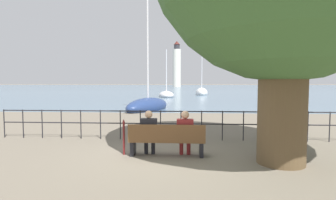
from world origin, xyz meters
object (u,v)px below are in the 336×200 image
closed_umbrella (124,135)px  sailboat_2 (276,96)px  seated_person_left (149,131)px  harbor_lighthouse (177,66)px  seated_person_right (185,131)px  park_bench (167,140)px  sailboat_0 (166,95)px  sailboat_1 (202,93)px  sailboat_3 (148,106)px

closed_umbrella → sailboat_2: sailboat_2 is taller
seated_person_left → harbor_lighthouse: size_ratio=0.05×
seated_person_right → closed_umbrella: bearing=179.7°
park_bench → sailboat_0: sailboat_0 is taller
park_bench → closed_umbrella: bearing=175.9°
park_bench → seated_person_right: size_ratio=1.67×
closed_umbrella → harbor_lighthouse: harbor_lighthouse is taller
sailboat_1 → sailboat_3: 26.61m
seated_person_left → closed_umbrella: bearing=179.2°
seated_person_right → sailboat_2: size_ratio=0.15×
seated_person_right → sailboat_3: sailboat_3 is taller
seated_person_right → harbor_lighthouse: size_ratio=0.05×
closed_umbrella → sailboat_0: (-0.93, 30.83, -0.29)m
sailboat_1 → sailboat_3: size_ratio=0.81×
seated_person_right → seated_person_left: bearing=180.0°
seated_person_left → seated_person_right: 1.01m
seated_person_left → seated_person_right: size_ratio=1.00×
sailboat_0 → sailboat_3: (-0.11, -18.56, 0.04)m
sailboat_1 → harbor_lighthouse: bearing=95.2°
seated_person_left → sailboat_2: (13.35, 29.14, -0.42)m
closed_umbrella → seated_person_right: bearing=-0.3°
seated_person_right → sailboat_2: sailboat_2 is taller
harbor_lighthouse → sailboat_0: bearing=-89.2°
seated_person_right → sailboat_1: size_ratio=0.16×
sailboat_1 → sailboat_3: bearing=-101.6°
seated_person_left → sailboat_0: 30.89m
sailboat_3 → sailboat_1: bearing=98.1°
closed_umbrella → sailboat_0: sailboat_0 is taller
sailboat_1 → closed_umbrella: bearing=-96.2°
sailboat_2 → seated_person_left: bearing=-99.5°
seated_person_left → closed_umbrella: 0.73m
seated_person_right → harbor_lighthouse: (-4.01, 128.46, 10.27)m
park_bench → harbor_lighthouse: size_ratio=0.09×
sailboat_3 → seated_person_left: bearing=-61.4°
sailboat_0 → seated_person_left: bearing=-98.1°
closed_umbrella → sailboat_3: (-1.04, 12.27, -0.25)m
sailboat_2 → sailboat_1: bearing=151.0°
sailboat_2 → seated_person_right: bearing=-97.8°
park_bench → sailboat_2: size_ratio=0.26×
park_bench → seated_person_left: (-0.50, 0.08, 0.25)m
sailboat_2 → park_bench: bearing=-98.6°
harbor_lighthouse → sailboat_1: bearing=-85.6°
sailboat_2 → sailboat_3: sailboat_3 is taller
park_bench → seated_person_left: 0.57m
seated_person_left → harbor_lighthouse: harbor_lighthouse is taller
park_bench → seated_person_right: bearing=8.7°
park_bench → seated_person_right: seated_person_right is taller
sailboat_0 → sailboat_3: 18.56m
closed_umbrella → harbor_lighthouse: bearing=91.0°
closed_umbrella → sailboat_2: 32.35m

